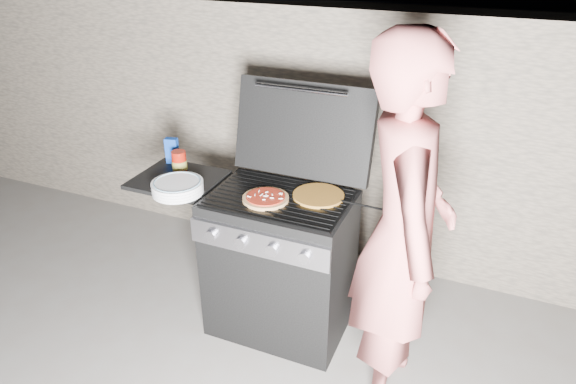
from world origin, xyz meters
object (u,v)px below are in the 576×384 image
at_px(pizza_topped, 266,198).
at_px(person, 403,236).
at_px(gas_grill, 243,255).
at_px(sauce_jar, 179,162).

xyz_separation_m(pizza_topped, person, (0.78, -0.16, 0.03)).
relative_size(gas_grill, sauce_jar, 9.85).
distance_m(sauce_jar, person, 1.46).
bearing_deg(pizza_topped, sauce_jar, 167.64).
bearing_deg(gas_grill, sauce_jar, 170.50).
distance_m(gas_grill, pizza_topped, 0.51).
bearing_deg(gas_grill, person, -12.78).
bearing_deg(sauce_jar, gas_grill, -9.50).
bearing_deg(person, gas_grill, 59.78).
xyz_separation_m(gas_grill, person, (0.97, -0.22, 0.50)).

